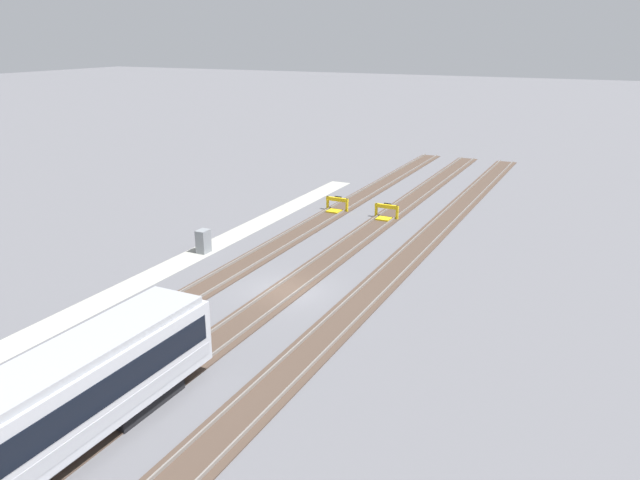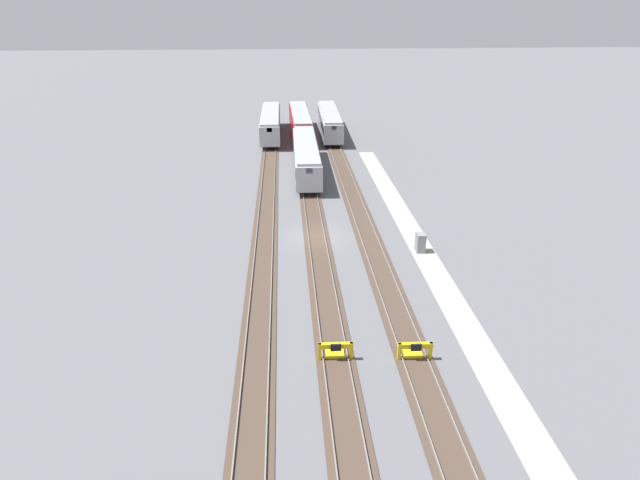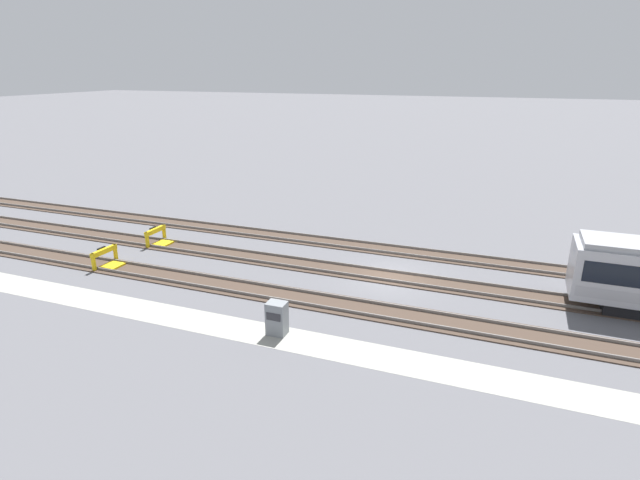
% 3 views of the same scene
% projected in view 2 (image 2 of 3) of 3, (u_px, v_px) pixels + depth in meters
% --- Properties ---
extents(ground_plane, '(400.00, 400.00, 0.00)m').
position_uv_depth(ground_plane, '(316.00, 237.00, 43.75)').
color(ground_plane, '#5B5B60').
extents(service_walkway, '(54.00, 2.00, 0.01)m').
position_uv_depth(service_walkway, '(413.00, 234.00, 44.31)').
color(service_walkway, '#9E9E93').
rests_on(service_walkway, ground).
extents(rail_track_nearest, '(90.00, 2.23, 0.21)m').
position_uv_depth(rail_track_nearest, '(367.00, 235.00, 44.03)').
color(rail_track_nearest, '#47382D').
rests_on(rail_track_nearest, ground).
extents(rail_track_near_inner, '(90.00, 2.24, 0.21)m').
position_uv_depth(rail_track_near_inner, '(316.00, 236.00, 43.74)').
color(rail_track_near_inner, '#47382D').
rests_on(rail_track_near_inner, ground).
extents(rail_track_middle, '(90.00, 2.23, 0.21)m').
position_uv_depth(rail_track_middle, '(265.00, 238.00, 43.44)').
color(rail_track_middle, '#47382D').
rests_on(rail_track_middle, ground).
extents(subway_car_front_row_leftmost, '(18.05, 3.19, 3.70)m').
position_uv_depth(subway_car_front_row_leftmost, '(329.00, 122.00, 76.98)').
color(subway_car_front_row_leftmost, '#ADAFB7').
rests_on(subway_car_front_row_leftmost, ground).
extents(subway_car_front_row_left_inner, '(18.00, 2.86, 3.70)m').
position_uv_depth(subway_car_front_row_left_inner, '(271.00, 123.00, 75.97)').
color(subway_car_front_row_left_inner, '#ADAFB7').
rests_on(subway_car_front_row_left_inner, ground).
extents(subway_car_front_row_centre, '(18.05, 3.16, 3.70)m').
position_uv_depth(subway_car_front_row_centre, '(300.00, 122.00, 76.55)').
color(subway_car_front_row_centre, '#A80F0F').
rests_on(subway_car_front_row_centre, ground).
extents(subway_car_front_row_right_inner, '(18.02, 2.99, 3.70)m').
position_uv_depth(subway_car_front_row_right_inner, '(306.00, 156.00, 59.47)').
color(subway_car_front_row_right_inner, '#ADAFB7').
rests_on(subway_car_front_row_right_inner, ground).
extents(bumper_stop_nearest_track, '(1.36, 2.01, 1.22)m').
position_uv_depth(bumper_stop_nearest_track, '(414.00, 350.00, 28.69)').
color(bumper_stop_nearest_track, gold).
rests_on(bumper_stop_nearest_track, ground).
extents(bumper_stop_near_inner_track, '(1.35, 2.00, 1.22)m').
position_uv_depth(bumper_stop_near_inner_track, '(335.00, 350.00, 28.68)').
color(bumper_stop_near_inner_track, gold).
rests_on(bumper_stop_near_inner_track, ground).
extents(electrical_cabinet, '(0.90, 0.73, 1.60)m').
position_uv_depth(electrical_cabinet, '(420.00, 243.00, 40.87)').
color(electrical_cabinet, gray).
rests_on(electrical_cabinet, ground).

